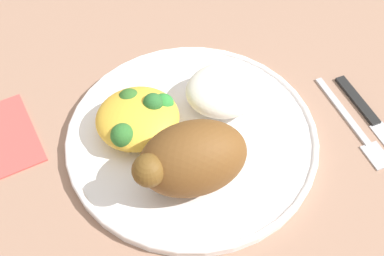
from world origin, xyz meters
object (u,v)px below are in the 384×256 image
(fork, at_px, (354,125))
(knife, at_px, (376,122))
(plate, at_px, (192,137))
(mac_cheese_with_broccoli, at_px, (138,117))
(rice_pile, at_px, (225,90))
(roasted_chicken, at_px, (191,159))

(fork, distance_m, knife, 0.03)
(plate, bearing_deg, mac_cheese_with_broccoli, -24.06)
(rice_pile, xyz_separation_m, knife, (-0.16, 0.07, -0.03))
(mac_cheese_with_broccoli, bearing_deg, fork, 166.40)
(roasted_chicken, distance_m, knife, 0.24)
(fork, xyz_separation_m, knife, (-0.03, 0.00, 0.00))
(rice_pile, relative_size, fork, 0.63)
(mac_cheese_with_broccoli, distance_m, fork, 0.25)
(roasted_chicken, xyz_separation_m, fork, (-0.20, -0.02, -0.05))
(plate, bearing_deg, knife, 170.21)
(plate, xyz_separation_m, knife, (-0.21, 0.04, -0.00))
(plate, xyz_separation_m, roasted_chicken, (0.02, 0.06, 0.05))
(mac_cheese_with_broccoli, xyz_separation_m, fork, (-0.24, 0.06, -0.03))
(rice_pile, bearing_deg, plate, 34.87)
(plate, height_order, fork, plate)
(roasted_chicken, xyz_separation_m, knife, (-0.23, -0.02, -0.05))
(rice_pile, bearing_deg, fork, 153.53)
(plate, bearing_deg, fork, 169.69)
(roasted_chicken, distance_m, mac_cheese_with_broccoli, 0.09)
(rice_pile, relative_size, mac_cheese_with_broccoli, 0.98)
(rice_pile, xyz_separation_m, mac_cheese_with_broccoli, (0.10, 0.01, -0.00))
(mac_cheese_with_broccoli, height_order, knife, mac_cheese_with_broccoli)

